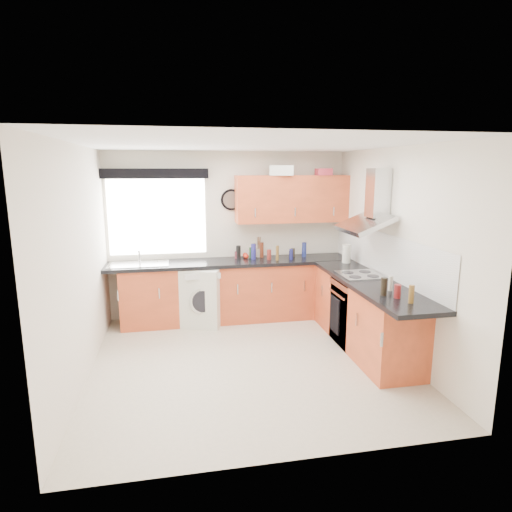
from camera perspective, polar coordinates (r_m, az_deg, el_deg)
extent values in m
plane|color=beige|center=(5.22, -0.97, -13.89)|extent=(3.60, 3.60, 0.00)
cube|color=white|center=(4.72, -1.08, 14.68)|extent=(3.60, 3.60, 0.02)
cube|color=silver|center=(6.57, -3.70, 2.81)|extent=(3.60, 0.02, 2.50)
cube|color=silver|center=(3.12, 4.66, -6.97)|extent=(3.60, 0.02, 2.50)
cube|color=silver|center=(4.86, -22.45, -1.12)|extent=(0.02, 3.60, 2.50)
cube|color=silver|center=(5.42, 18.09, 0.41)|extent=(0.02, 3.60, 2.50)
cube|color=silver|center=(6.48, -13.01, 5.10)|extent=(1.40, 0.02, 1.10)
cube|color=black|center=(6.35, -13.30, 10.66)|extent=(1.50, 0.18, 0.14)
cube|color=white|center=(5.68, 16.52, 0.29)|extent=(0.01, 3.00, 0.54)
cube|color=#AD4221|center=(6.46, -4.17, -4.81)|extent=(3.00, 0.58, 0.86)
cube|color=#AD4221|center=(6.81, 9.37, -4.07)|extent=(0.60, 0.60, 0.86)
cube|color=#AD4221|center=(5.62, 14.22, -7.63)|extent=(0.58, 2.10, 0.86)
cube|color=black|center=(6.35, -3.32, -0.84)|extent=(3.60, 0.62, 0.05)
cube|color=black|center=(5.36, 15.03, -3.53)|extent=(0.62, 2.42, 0.05)
cube|color=black|center=(5.75, 13.50, -7.22)|extent=(0.56, 0.58, 0.85)
cube|color=#B8B9BC|center=(5.61, 13.73, -2.45)|extent=(0.52, 0.52, 0.01)
cube|color=#AD4221|center=(6.53, 4.81, 7.60)|extent=(1.70, 0.35, 0.70)
cube|color=silver|center=(6.32, -7.21, -5.26)|extent=(0.73, 0.72, 0.85)
cylinder|color=black|center=(6.48, -3.28, 7.49)|extent=(0.32, 0.04, 0.32)
cube|color=silver|center=(6.36, 3.44, 11.32)|extent=(0.40, 0.33, 0.14)
cube|color=#BC303E|center=(6.55, 9.00, 11.02)|extent=(0.22, 0.18, 0.10)
cylinder|color=gray|center=(6.59, 0.38, 0.43)|extent=(0.11, 0.11, 0.13)
cylinder|color=silver|center=(6.30, 11.98, 0.31)|extent=(0.15, 0.15, 0.27)
cylinder|color=brown|center=(6.34, 2.86, 0.40)|extent=(0.05, 0.05, 0.22)
cylinder|color=maroon|center=(6.38, 1.75, 0.17)|extent=(0.06, 0.06, 0.15)
cylinder|color=black|center=(6.47, -2.36, 0.52)|extent=(0.07, 0.07, 0.20)
cylinder|color=#5C2513|center=(6.56, 0.76, 0.82)|extent=(0.06, 0.06, 0.23)
cylinder|color=#581F26|center=(6.49, -2.58, 0.14)|extent=(0.06, 0.06, 0.11)
cylinder|color=navy|center=(6.40, 4.70, 0.22)|extent=(0.05, 0.05, 0.16)
cylinder|color=black|center=(6.64, 4.94, 0.47)|extent=(0.06, 0.06, 0.13)
cylinder|color=navy|center=(6.63, 6.43, 0.85)|extent=(0.07, 0.07, 0.22)
cylinder|color=navy|center=(6.41, -0.34, 0.59)|extent=(0.07, 0.07, 0.24)
cylinder|color=#1B4E1D|center=(6.50, -0.73, 0.43)|extent=(0.04, 0.04, 0.16)
cylinder|color=black|center=(6.58, 4.66, 0.23)|extent=(0.06, 0.06, 0.10)
cylinder|color=maroon|center=(4.73, 18.35, -4.49)|extent=(0.07, 0.07, 0.14)
cylinder|color=brown|center=(4.59, 20.01, -4.80)|extent=(0.06, 0.06, 0.19)
cylinder|color=black|center=(4.77, 16.67, -3.95)|extent=(0.07, 0.07, 0.19)
cylinder|color=#B9B19E|center=(4.99, 17.51, -3.50)|extent=(0.05, 0.05, 0.17)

